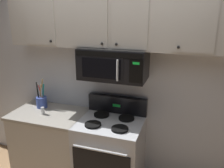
{
  "coord_description": "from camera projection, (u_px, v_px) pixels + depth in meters",
  "views": [
    {
      "loc": [
        0.8,
        -1.93,
        2.17
      ],
      "look_at": [
        0.0,
        0.49,
        1.35
      ],
      "focal_mm": 37.6,
      "sensor_mm": 36.0,
      "label": 1
    }
  ],
  "objects": [
    {
      "name": "utensil_crock_blue",
      "position": [
        42.0,
        101.0,
        3.14
      ],
      "size": [
        0.14,
        0.14,
        0.39
      ],
      "color": "#384C9E",
      "rests_on": "counter_segment"
    },
    {
      "name": "counter_segment",
      "position": [
        51.0,
        143.0,
        3.15
      ],
      "size": [
        0.93,
        0.65,
        0.9
      ],
      "color": "#BCB7AD",
      "rests_on": "ground_plane"
    },
    {
      "name": "stove_range",
      "position": [
        110.0,
        154.0,
        2.89
      ],
      "size": [
        0.76,
        0.69,
        1.12
      ],
      "color": "#B7BABF",
      "rests_on": "ground_plane"
    },
    {
      "name": "back_wall",
      "position": [
        119.0,
        77.0,
        2.95
      ],
      "size": [
        5.2,
        0.1,
        2.7
      ],
      "primitive_type": "cube",
      "color": "silver",
      "rests_on": "ground_plane"
    },
    {
      "name": "over_range_microwave",
      "position": [
        113.0,
        64.0,
        2.65
      ],
      "size": [
        0.76,
        0.43,
        0.35
      ],
      "color": "black"
    },
    {
      "name": "salt_shaker",
      "position": [
        43.0,
        111.0,
        2.95
      ],
      "size": [
        0.05,
        0.05,
        0.09
      ],
      "color": "white",
      "rests_on": "counter_segment"
    },
    {
      "name": "upper_cabinets",
      "position": [
        114.0,
        23.0,
        2.54
      ],
      "size": [
        2.5,
        0.36,
        0.55
      ],
      "color": "#BCB7AD"
    }
  ]
}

